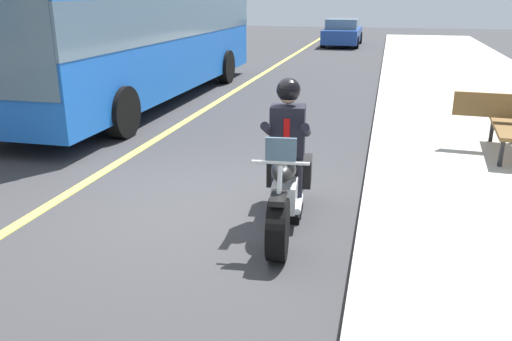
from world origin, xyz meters
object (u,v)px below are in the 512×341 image
object	(u,v)px
rider_main	(288,138)
car_silver	(343,32)
bus_near	(142,26)
bench_sidewalk	(511,119)
motorcycle_main	(285,190)

from	to	relation	value
rider_main	car_silver	bearing A→B (deg)	-176.61
bus_near	car_silver	bearing A→B (deg)	167.78
rider_main	bench_sidewalk	bearing A→B (deg)	136.15
motorcycle_main	bus_near	xyz separation A→B (m)	(-6.85, -5.00, 1.42)
car_silver	motorcycle_main	bearing A→B (deg)	3.41
bench_sidewalk	rider_main	bearing A→B (deg)	-43.85
rider_main	car_silver	world-z (taller)	rider_main
bus_near	bench_sidewalk	world-z (taller)	bus_near
motorcycle_main	rider_main	bearing A→B (deg)	-173.35
bus_near	car_silver	xyz separation A→B (m)	(-16.62, 3.60, -1.18)
bus_near	bench_sidewalk	bearing A→B (deg)	66.92
rider_main	car_silver	distance (m)	23.33
motorcycle_main	bench_sidewalk	xyz separation A→B (m)	(-3.41, 3.07, 0.26)
motorcycle_main	bus_near	bearing A→B (deg)	-143.87
bench_sidewalk	bus_near	bearing A→B (deg)	-113.08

